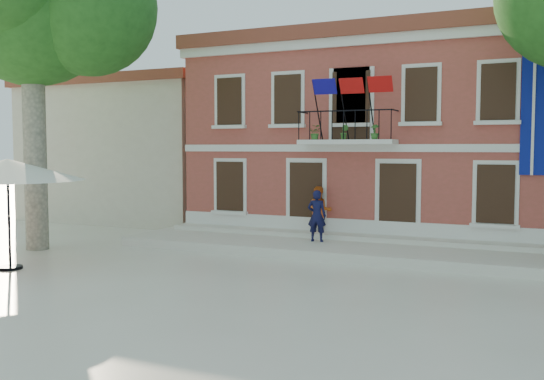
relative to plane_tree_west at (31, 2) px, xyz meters
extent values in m
plane|color=beige|center=(7.08, -1.05, -7.93)|extent=(90.00, 90.00, 0.00)
cube|color=#B44A41|center=(9.08, 8.95, -4.43)|extent=(13.00, 8.00, 7.00)
cube|color=brown|center=(9.08, 8.95, -0.68)|extent=(13.50, 8.50, 0.50)
cube|color=silver|center=(9.08, 5.00, -1.08)|extent=(13.30, 0.35, 0.35)
cube|color=silver|center=(9.08, 4.50, -4.43)|extent=(3.20, 0.90, 0.15)
cube|color=black|center=(9.08, 4.10, -3.43)|extent=(3.20, 0.04, 0.04)
cube|color=navy|center=(14.68, 4.89, -3.63)|extent=(0.70, 0.05, 3.60)
cube|color=#110B83|center=(8.18, 3.75, -2.68)|extent=(0.76, 0.27, 0.47)
cube|color=#BE0E0C|center=(9.08, 3.75, -2.68)|extent=(0.76, 0.29, 0.47)
cube|color=#BE0E0C|center=(9.98, 3.75, -2.68)|extent=(0.76, 0.27, 0.47)
imported|color=#26591E|center=(8.08, 4.20, -4.12)|extent=(0.43, 0.37, 0.48)
imported|color=#26591E|center=(9.08, 4.20, -4.12)|extent=(0.26, 0.21, 0.48)
imported|color=#26591E|center=(10.08, 4.20, -4.12)|extent=(0.27, 0.27, 0.48)
cube|color=beige|center=(-2.42, 9.95, -4.93)|extent=(9.00, 9.00, 6.00)
cube|color=brown|center=(-2.42, 9.95, -1.73)|extent=(9.40, 9.40, 0.40)
cube|color=silver|center=(9.08, 3.35, -7.78)|extent=(14.00, 3.40, 0.30)
cylinder|color=#A59E84|center=(0.00, 0.00, -4.50)|extent=(0.72, 0.72, 6.85)
cylinder|color=black|center=(1.80, -2.75, -7.89)|extent=(0.64, 0.64, 0.08)
cylinder|color=black|center=(1.80, -2.75, -6.60)|extent=(0.07, 0.07, 2.67)
cone|color=white|center=(1.80, -2.75, -5.21)|extent=(4.05, 4.05, 0.59)
imported|color=#101135|center=(8.41, 3.51, -6.80)|extent=(0.65, 0.46, 1.66)
imported|color=#C95517|center=(8.10, 4.62, -6.78)|extent=(1.02, 0.93, 1.70)
camera|label=1|loc=(15.07, -14.68, -4.62)|focal=40.00mm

